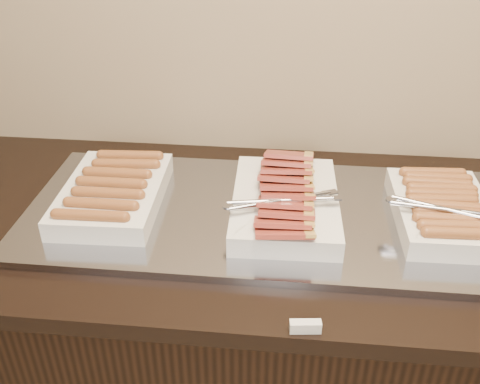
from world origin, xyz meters
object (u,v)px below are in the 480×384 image
object	(u,v)px
dish_right	(443,209)
dish_center	(285,201)
dish_left	(113,192)
warming_tray	(275,215)
counter	(271,348)

from	to	relation	value
dish_right	dish_center	bearing A→B (deg)	178.85
dish_left	dish_center	size ratio (longest dim) A/B	0.89
warming_tray	dish_center	bearing A→B (deg)	-9.61
counter	dish_center	size ratio (longest dim) A/B	5.22
warming_tray	dish_right	distance (m)	0.39
warming_tray	dish_center	xyz separation A→B (m)	(0.02, -0.00, 0.04)
dish_center	dish_right	size ratio (longest dim) A/B	1.23
dish_center	dish_left	bearing A→B (deg)	177.89
warming_tray	dish_right	bearing A→B (deg)	-0.68
warming_tray	dish_left	distance (m)	0.40
dish_center	dish_right	distance (m)	0.36
dish_left	counter	bearing A→B (deg)	-1.77
warming_tray	dish_center	size ratio (longest dim) A/B	3.04
counter	dish_center	world-z (taller)	dish_center
counter	dish_left	size ratio (longest dim) A/B	5.85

